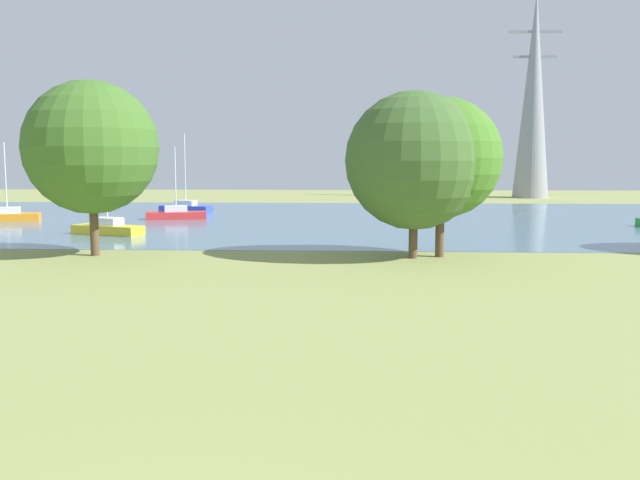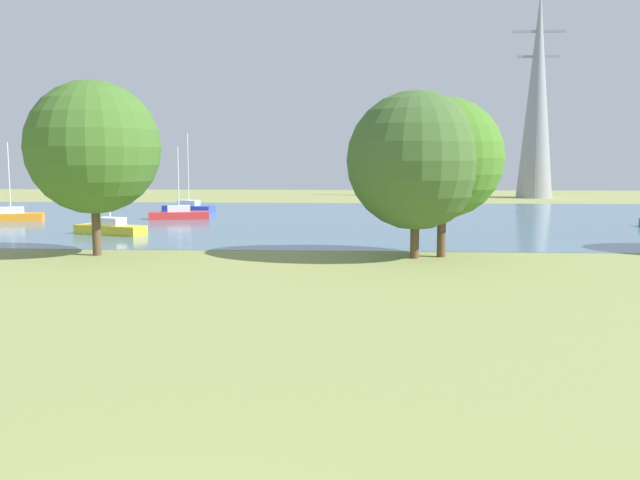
% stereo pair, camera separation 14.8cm
% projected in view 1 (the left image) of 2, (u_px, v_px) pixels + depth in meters
% --- Properties ---
extents(ground_plane, '(160.00, 160.00, 0.00)m').
position_uv_depth(ground_plane, '(294.00, 276.00, 29.47)').
color(ground_plane, '#8C9351').
extents(water_surface, '(140.00, 40.00, 0.02)m').
position_uv_depth(water_surface, '(323.00, 219.00, 57.24)').
color(water_surface, slate).
rests_on(water_surface, ground).
extents(sailboat_blue, '(5.02, 2.66, 7.19)m').
position_uv_depth(sailboat_blue, '(186.00, 207.00, 63.98)').
color(sailboat_blue, blue).
rests_on(sailboat_blue, water_surface).
extents(sailboat_orange, '(5.03, 2.78, 6.19)m').
position_uv_depth(sailboat_orange, '(7.00, 216.00, 54.98)').
color(sailboat_orange, orange).
rests_on(sailboat_orange, water_surface).
extents(sailboat_yellow, '(5.03, 3.02, 6.51)m').
position_uv_depth(sailboat_yellow, '(108.00, 228.00, 45.36)').
color(sailboat_yellow, yellow).
rests_on(sailboat_yellow, water_surface).
extents(sailboat_red, '(5.02, 2.63, 5.84)m').
position_uv_depth(sailboat_red, '(176.00, 214.00, 56.71)').
color(sailboat_red, red).
rests_on(sailboat_red, water_surface).
extents(tree_east_near, '(6.73, 6.73, 8.87)m').
position_uv_depth(tree_east_near, '(91.00, 147.00, 35.11)').
color(tree_east_near, brown).
rests_on(tree_east_near, ground).
extents(tree_west_near, '(6.83, 6.83, 8.26)m').
position_uv_depth(tree_west_near, '(414.00, 161.00, 34.25)').
color(tree_west_near, brown).
rests_on(tree_west_near, ground).
extents(tree_east_far, '(6.04, 6.04, 8.00)m').
position_uv_depth(tree_east_far, '(441.00, 158.00, 34.73)').
color(tree_east_far, brown).
rests_on(tree_east_far, ground).
extents(electricity_pylon, '(6.40, 4.40, 25.43)m').
position_uv_depth(electricity_pylon, '(533.00, 95.00, 86.24)').
color(electricity_pylon, gray).
rests_on(electricity_pylon, ground).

